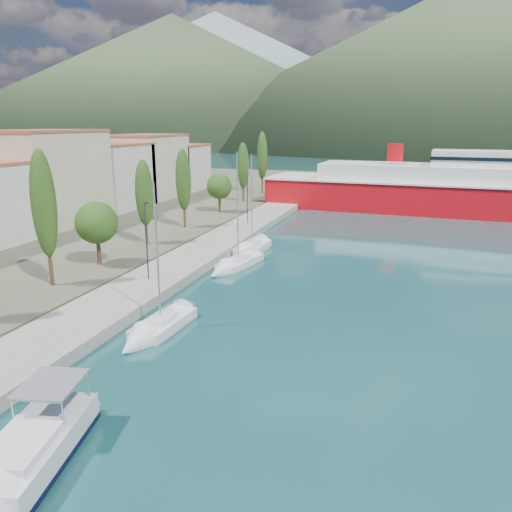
% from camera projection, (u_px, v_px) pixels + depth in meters
% --- Properties ---
extents(ground, '(1400.00, 1400.00, 0.00)m').
position_uv_depth(ground, '(377.00, 172.00, 134.13)').
color(ground, '#194A4C').
extents(quay, '(5.00, 88.00, 0.80)m').
position_uv_depth(quay, '(208.00, 250.00, 50.25)').
color(quay, gray).
rests_on(quay, ground).
extents(town_buildings, '(9.20, 69.20, 11.30)m').
position_uv_depth(town_buildings, '(79.00, 179.00, 65.77)').
color(town_buildings, beige).
rests_on(town_buildings, land_strip).
extents(tree_row, '(3.64, 63.94, 10.69)m').
position_uv_depth(tree_row, '(175.00, 188.00, 56.30)').
color(tree_row, '#47301E').
rests_on(tree_row, land_strip).
extents(lamp_posts, '(0.15, 47.93, 6.06)m').
position_uv_depth(lamp_posts, '(149.00, 238.00, 38.86)').
color(lamp_posts, '#2D2D33').
rests_on(lamp_posts, quay).
extents(motor_cruiser, '(4.48, 9.22, 3.27)m').
position_uv_depth(motor_cruiser, '(12.00, 480.00, 17.57)').
color(motor_cruiser, black).
rests_on(motor_cruiser, ground).
extents(sailboat_near, '(2.51, 7.19, 10.17)m').
position_uv_depth(sailboat_near, '(149.00, 334.00, 30.34)').
color(sailboat_near, silver).
rests_on(sailboat_near, ground).
extents(sailboat_mid, '(3.41, 7.96, 11.11)m').
position_uv_depth(sailboat_mid, '(230.00, 267.00, 44.48)').
color(sailboat_mid, silver).
rests_on(sailboat_mid, ground).
extents(sailboat_far, '(2.52, 7.38, 10.76)m').
position_uv_depth(sailboat_far, '(247.00, 252.00, 49.62)').
color(sailboat_far, silver).
rests_on(sailboat_far, ground).
extents(ferry, '(52.57, 13.92, 10.33)m').
position_uv_depth(ferry, '(444.00, 191.00, 72.95)').
color(ferry, red).
rests_on(ferry, ground).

